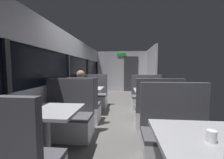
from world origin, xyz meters
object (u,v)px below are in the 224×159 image
coffee_cup_secondary (90,87)px  bench_rear_aisle_facing_end (157,114)px  bench_mid_window_facing_end (80,109)px  bench_front_aisle_facing_entry (177,140)px  dining_table_near_window (46,116)px  bench_rear_aisle_facing_entry (147,99)px  coffee_cup_primary (212,136)px  dining_table_front_aisle (210,148)px  bench_mid_window_facing_entry (93,97)px  dining_table_mid_window (87,91)px  dining_table_rear_aisle (151,94)px  bench_near_window_facing_entry (68,120)px  seated_passenger (81,100)px

coffee_cup_secondary → bench_rear_aisle_facing_end: bearing=-26.5°
bench_mid_window_facing_end → bench_front_aisle_facing_entry: 2.23m
dining_table_near_window → bench_rear_aisle_facing_entry: 3.19m
coffee_cup_primary → bench_mid_window_facing_end: bearing=129.3°
bench_rear_aisle_facing_end → dining_table_front_aisle: bearing=-90.0°
bench_mid_window_facing_entry → bench_mid_window_facing_end: bearing=-90.0°
dining_table_near_window → coffee_cup_primary: (1.74, -0.70, 0.15)m
dining_table_mid_window → bench_mid_window_facing_entry: (0.00, 0.70, -0.31)m
dining_table_near_window → dining_table_mid_window: 2.12m
bench_front_aisle_facing_entry → dining_table_rear_aisle: (0.00, 1.82, 0.31)m
dining_table_near_window → bench_mid_window_facing_end: 1.46m
dining_table_near_window → dining_table_front_aisle: bearing=-18.5°
bench_front_aisle_facing_entry → bench_rear_aisle_facing_entry: bearing=90.0°
dining_table_mid_window → bench_front_aisle_facing_entry: bench_front_aisle_facing_entry is taller
bench_near_window_facing_entry → dining_table_front_aisle: size_ratio=1.22×
dining_table_mid_window → dining_table_front_aisle: 3.26m
dining_table_mid_window → seated_passenger: 0.64m
bench_mid_window_facing_end → seated_passenger: seated_passenger is taller
dining_table_rear_aisle → bench_mid_window_facing_end: bearing=-164.4°
dining_table_near_window → bench_mid_window_facing_entry: 2.84m
dining_table_rear_aisle → bench_rear_aisle_facing_end: 0.77m
bench_near_window_facing_entry → coffee_cup_primary: bearing=-38.8°
bench_front_aisle_facing_entry → bench_rear_aisle_facing_entry: (0.00, 2.52, 0.00)m
bench_rear_aisle_facing_end → bench_rear_aisle_facing_entry: size_ratio=1.00×
dining_table_mid_window → bench_rear_aisle_facing_end: size_ratio=0.82×
bench_rear_aisle_facing_end → bench_rear_aisle_facing_entry: 1.40m
coffee_cup_primary → seated_passenger: bearing=128.4°
dining_table_rear_aisle → coffee_cup_primary: size_ratio=10.00×
bench_near_window_facing_entry → seated_passenger: (0.00, 0.79, 0.21)m
dining_table_front_aisle → seated_passenger: bearing=130.5°
bench_mid_window_facing_entry → dining_table_front_aisle: bearing=-62.4°
bench_near_window_facing_entry → bench_front_aisle_facing_entry: same height
dining_table_mid_window → bench_mid_window_facing_entry: bench_mid_window_facing_entry is taller
bench_mid_window_facing_end → dining_table_mid_window: bearing=90.0°
bench_mid_window_facing_entry → dining_table_rear_aisle: bearing=-26.7°
seated_passenger → coffee_cup_secondary: (0.10, 0.57, 0.25)m
bench_mid_window_facing_entry → bench_rear_aisle_facing_end: (1.79, -1.60, 0.00)m
dining_table_mid_window → bench_rear_aisle_facing_entry: bench_rear_aisle_facing_entry is taller
dining_table_near_window → bench_rear_aisle_facing_entry: (1.79, 2.62, -0.31)m
dining_table_near_window → bench_front_aisle_facing_entry: bench_front_aisle_facing_entry is taller
bench_mid_window_facing_entry → coffee_cup_primary: (1.74, -3.52, 0.46)m
bench_near_window_facing_entry → dining_table_rear_aisle: (1.79, 1.22, 0.31)m
dining_table_rear_aisle → bench_front_aisle_facing_entry: bearing=-90.0°
bench_mid_window_facing_end → bench_mid_window_facing_entry: size_ratio=1.00×
bench_front_aisle_facing_entry → bench_rear_aisle_facing_end: size_ratio=1.00×
bench_near_window_facing_entry → dining_table_rear_aisle: bench_near_window_facing_entry is taller
bench_mid_window_facing_entry → seated_passenger: size_ratio=0.87×
bench_mid_window_facing_entry → dining_table_rear_aisle: bench_mid_window_facing_entry is taller
bench_rear_aisle_facing_end → coffee_cup_primary: bench_rear_aisle_facing_end is taller
bench_mid_window_facing_entry → bench_front_aisle_facing_entry: same height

